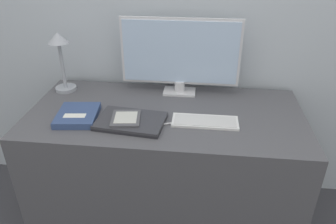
% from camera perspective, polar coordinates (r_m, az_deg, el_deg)
% --- Properties ---
extents(wall_back, '(3.60, 0.05, 2.40)m').
position_cam_1_polar(wall_back, '(1.87, 0.98, 18.74)').
color(wall_back, '#B2BCC6').
rests_on(wall_back, ground_plane).
extents(desk, '(1.39, 0.67, 0.73)m').
position_cam_1_polar(desk, '(1.86, -0.42, -9.85)').
color(desk, '#4C4C51').
rests_on(desk, ground_plane).
extents(monitor, '(0.64, 0.11, 0.42)m').
position_cam_1_polar(monitor, '(1.78, 2.14, 9.89)').
color(monitor, silver).
rests_on(monitor, desk).
extents(keyboard, '(0.32, 0.12, 0.01)m').
position_cam_1_polar(keyboard, '(1.57, 6.47, -1.64)').
color(keyboard, silver).
rests_on(keyboard, desk).
extents(laptop, '(0.34, 0.25, 0.02)m').
position_cam_1_polar(laptop, '(1.57, -6.50, -1.59)').
color(laptop, '#232328').
rests_on(laptop, desk).
extents(ereader, '(0.15, 0.17, 0.01)m').
position_cam_1_polar(ereader, '(1.56, -7.35, -1.07)').
color(ereader, '#4C4C51').
rests_on(ereader, laptop).
extents(desk_lamp, '(0.12, 0.12, 0.34)m').
position_cam_1_polar(desk_lamp, '(1.90, -18.23, 9.63)').
color(desk_lamp, '#999EA8').
rests_on(desk_lamp, desk).
extents(notebook, '(0.21, 0.24, 0.03)m').
position_cam_1_polar(notebook, '(1.66, -15.47, -0.54)').
color(notebook, '#334775').
rests_on(notebook, desk).
extents(pen, '(0.14, 0.06, 0.01)m').
position_cam_1_polar(pen, '(1.56, 1.06, -1.91)').
color(pen, silver).
rests_on(pen, desk).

